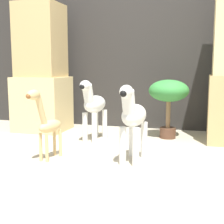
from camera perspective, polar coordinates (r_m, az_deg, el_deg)
name	(u,v)px	position (r m, az deg, el deg)	size (l,w,h in m)	color
ground_plane	(99,166)	(2.42, -2.35, -9.84)	(14.00, 14.00, 0.00)	#B2A88E
wall_back	(141,37)	(3.87, 5.38, 13.43)	(6.40, 0.08, 2.20)	#2D2B28
rock_pillar_left	(42,73)	(3.76, -12.75, 6.88)	(0.57, 0.52, 1.46)	#DBC184
zebra_right	(133,117)	(2.43, 3.83, -1.00)	(0.20, 0.49, 0.62)	silver
zebra_left	(93,106)	(3.16, -3.40, 1.16)	(0.21, 0.49, 0.62)	silver
giraffe_figurine	(46,122)	(2.54, -11.89, -1.78)	(0.15, 0.40, 0.58)	tan
potted_palm_front	(169,94)	(3.31, 10.32, 3.23)	(0.42, 0.42, 0.62)	#513323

